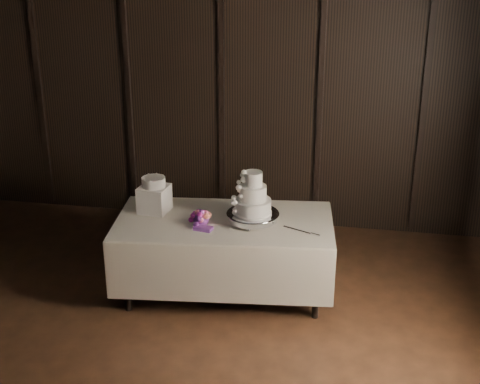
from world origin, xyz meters
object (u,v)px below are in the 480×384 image
object	(u,v)px
bouquet	(201,218)
box_pedestal	(154,199)
cake_stand	(253,218)
wedding_cake	(249,198)
small_cake	(154,182)
display_table	(224,254)

from	to	relation	value
bouquet	box_pedestal	world-z (taller)	box_pedestal
cake_stand	box_pedestal	size ratio (longest dim) A/B	1.86
wedding_cake	bouquet	xyz separation A→B (m)	(-0.43, -0.11, -0.19)
wedding_cake	small_cake	distance (m)	0.93
bouquet	small_cake	world-z (taller)	small_cake
display_table	cake_stand	world-z (taller)	cake_stand
box_pedestal	small_cake	size ratio (longest dim) A/B	1.17
wedding_cake	small_cake	world-z (taller)	wedding_cake
wedding_cake	box_pedestal	xyz separation A→B (m)	(-0.93, 0.10, -0.12)
cake_stand	bouquet	distance (m)	0.47
small_cake	wedding_cake	bearing A→B (deg)	-5.97
cake_stand	small_cake	world-z (taller)	small_cake
box_pedestal	display_table	bearing A→B (deg)	-7.08
cake_stand	wedding_cake	size ratio (longest dim) A/B	1.22
small_cake	display_table	bearing A→B (deg)	-7.08
display_table	wedding_cake	bearing A→B (deg)	-9.38
display_table	small_cake	xyz separation A→B (m)	(-0.69, 0.09, 0.64)
display_table	small_cake	bearing A→B (deg)	166.30
display_table	cake_stand	size ratio (longest dim) A/B	4.33
small_cake	box_pedestal	bearing A→B (deg)	0.00
box_pedestal	bouquet	bearing A→B (deg)	-22.50
cake_stand	display_table	bearing A→B (deg)	-178.88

